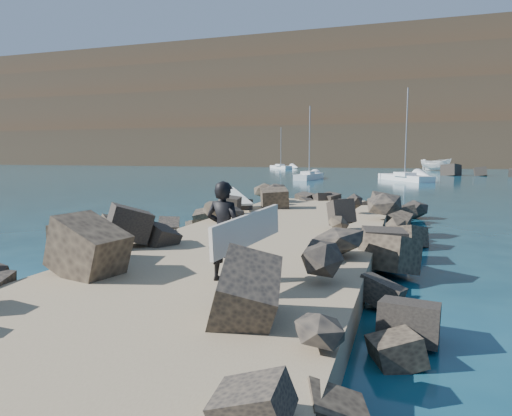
{
  "coord_description": "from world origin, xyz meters",
  "views": [
    {
      "loc": [
        3.68,
        -12.14,
        2.87
      ],
      "look_at": [
        0.0,
        -1.0,
        1.5
      ],
      "focal_mm": 32.0,
      "sensor_mm": 36.0,
      "label": 1
    }
  ],
  "objects_px": {
    "surfer_with_board": "(227,231)",
    "boat_imported": "(436,165)",
    "surfboard_resting": "(236,199)",
    "sailboat_a": "(309,176)"
  },
  "relations": [
    {
      "from": "surfer_with_board",
      "to": "sailboat_a",
      "type": "bearing_deg",
      "value": 99.88
    },
    {
      "from": "surfboard_resting",
      "to": "surfer_with_board",
      "type": "distance_m",
      "value": 10.98
    },
    {
      "from": "sailboat_a",
      "to": "surfer_with_board",
      "type": "bearing_deg",
      "value": -80.12
    },
    {
      "from": "sailboat_a",
      "to": "surfboard_resting",
      "type": "bearing_deg",
      "value": -83.26
    },
    {
      "from": "sailboat_a",
      "to": "boat_imported",
      "type": "bearing_deg",
      "value": 65.88
    },
    {
      "from": "surfboard_resting",
      "to": "boat_imported",
      "type": "bearing_deg",
      "value": 39.76
    },
    {
      "from": "surfboard_resting",
      "to": "sailboat_a",
      "type": "distance_m",
      "value": 35.27
    },
    {
      "from": "surfer_with_board",
      "to": "boat_imported",
      "type": "bearing_deg",
      "value": 84.42
    },
    {
      "from": "surfboard_resting",
      "to": "sailboat_a",
      "type": "xyz_separation_m",
      "value": [
        -4.14,
        35.02,
        -0.69
      ]
    },
    {
      "from": "boat_imported",
      "to": "surfer_with_board",
      "type": "height_order",
      "value": "surfer_with_board"
    }
  ]
}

